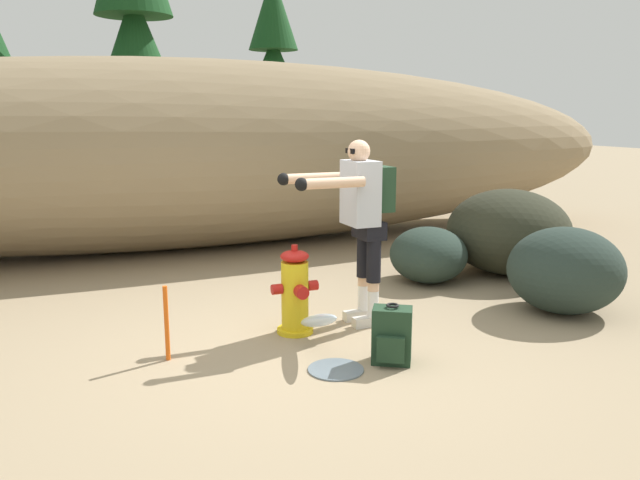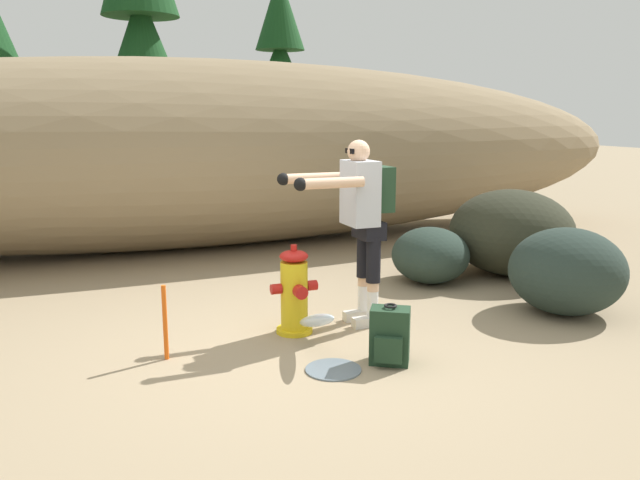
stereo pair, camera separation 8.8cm
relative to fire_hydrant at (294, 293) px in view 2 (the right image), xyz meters
The scene contains 12 objects.
ground_plane 0.55m from the fire_hydrant, 111.06° to the right, with size 56.00×56.00×0.04m, color #998466.
dirt_embankment 4.22m from the fire_hydrant, 91.97° to the left, with size 14.74×3.20×2.66m, color #897556.
fire_hydrant is the anchor object (origin of this frame).
hydrant_water_jet 0.63m from the fire_hydrant, 90.00° to the right, with size 0.42×0.96×0.46m.
utility_worker 0.94m from the fire_hydrant, ahead, with size 0.98×0.55×1.68m.
spare_backpack 1.04m from the fire_hydrant, 63.58° to the right, with size 0.36×0.36×0.47m.
boulder_large 2.65m from the fire_hydrant, ahead, with size 1.07×1.09×0.83m, color #25332C.
boulder_mid 3.27m from the fire_hydrant, 18.69° to the left, with size 1.45×1.53×1.02m, color #2C2E20.
boulder_small 2.26m from the fire_hydrant, 27.73° to the left, with size 0.88×0.97×0.63m, color #25342C.
pine_tree_left 9.58m from the fire_hydrant, 91.43° to the left, with size 2.45×2.45×6.58m.
pine_tree_center 11.64m from the fire_hydrant, 72.84° to the left, with size 1.92×1.92×5.36m.
survey_stake 1.16m from the fire_hydrant, 169.15° to the right, with size 0.04×0.04×0.60m, color #E55914.
Camera 2 is at (-1.56, -4.65, 1.90)m, focal length 35.38 mm.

